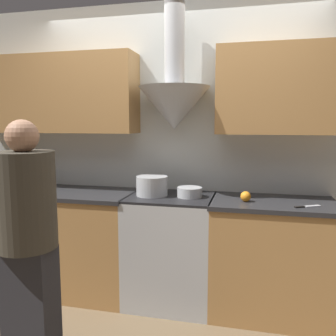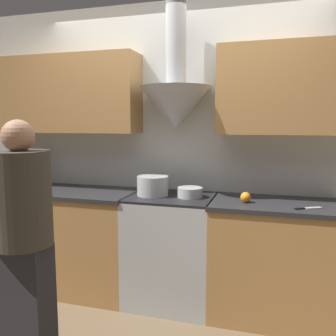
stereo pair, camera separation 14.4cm
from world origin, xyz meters
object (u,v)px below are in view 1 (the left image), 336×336
at_px(stove_range, 171,249).
at_px(wine_bottle_3, 8,174).
at_px(stock_pot, 152,186).
at_px(wine_bottle_4, 17,173).
at_px(mixing_bowl, 190,192).
at_px(orange_fruit, 246,196).
at_px(person_foreground_left, 27,241).

bearing_deg(stove_range, wine_bottle_3, 179.30).
distance_m(stove_range, stock_pot, 0.57).
height_order(wine_bottle_3, wine_bottle_4, wine_bottle_4).
bearing_deg(mixing_bowl, wine_bottle_3, 179.28).
bearing_deg(mixing_bowl, stock_pot, -178.08).
bearing_deg(stock_pot, orange_fruit, -4.26).
distance_m(stove_range, wine_bottle_4, 1.61).
bearing_deg(stock_pot, person_foreground_left, -112.87).
relative_size(wine_bottle_3, wine_bottle_4, 0.89).
bearing_deg(stove_range, person_foreground_left, -119.45).
distance_m(wine_bottle_3, orange_fruit, 2.20).
xyz_separation_m(stock_pot, mixing_bowl, (0.32, 0.01, -0.04)).
bearing_deg(stock_pot, wine_bottle_4, 178.43).
bearing_deg(stock_pot, stove_range, 4.68).
bearing_deg(wine_bottle_3, orange_fruit, -2.35).
bearing_deg(wine_bottle_4, mixing_bowl, -0.89).
distance_m(wine_bottle_4, orange_fruit, 2.11).
bearing_deg(wine_bottle_4, person_foreground_left, -51.74).
bearing_deg(person_foreground_left, orange_fruit, 39.59).
relative_size(stock_pot, mixing_bowl, 1.28).
distance_m(wine_bottle_4, person_foreground_left, 1.43).
xyz_separation_m(wine_bottle_4, mixing_bowl, (1.65, -0.03, -0.10)).
distance_m(orange_fruit, person_foreground_left, 1.60).
relative_size(stove_range, stock_pot, 3.52).
xyz_separation_m(wine_bottle_3, stock_pot, (1.42, -0.03, -0.05)).
height_order(wine_bottle_3, mixing_bowl, wine_bottle_3).
height_order(mixing_bowl, person_foreground_left, person_foreground_left).
relative_size(stove_range, wine_bottle_3, 2.98).
bearing_deg(wine_bottle_4, stove_range, -0.89).
relative_size(mixing_bowl, orange_fruit, 2.55).
bearing_deg(wine_bottle_4, wine_bottle_3, -177.66).
relative_size(stock_pot, person_foreground_left, 0.17).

